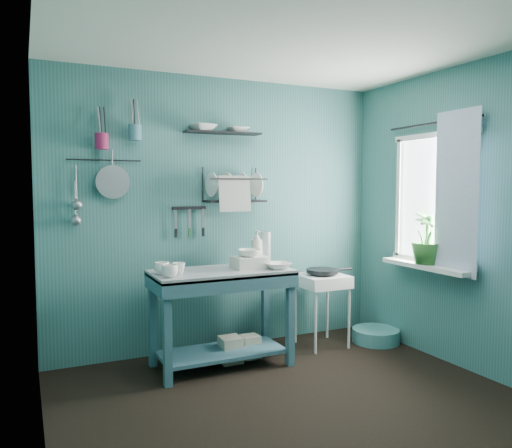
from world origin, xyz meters
name	(u,v)px	position (x,y,z in m)	size (l,w,h in m)	color
floor	(303,409)	(0.00, 0.00, 0.00)	(3.20, 3.20, 0.00)	black
ceiling	(305,31)	(0.00, 0.00, 2.50)	(3.20, 3.20, 0.00)	silver
wall_back	(222,214)	(0.00, 1.50, 1.25)	(3.20, 3.20, 0.00)	#316563
wall_front	(502,251)	(0.00, -1.50, 1.25)	(3.20, 3.20, 0.00)	#316563
wall_left	(40,235)	(-1.60, 0.00, 1.25)	(3.00, 3.00, 0.00)	#316563
wall_right	(478,219)	(1.60, 0.00, 1.25)	(3.00, 3.00, 0.00)	#316563
work_counter	(222,318)	(-0.20, 1.00, 0.41)	(1.15, 0.58, 0.81)	#345F6D
mug_left	(170,271)	(-0.68, 0.84, 0.86)	(0.12, 0.12, 0.10)	white
mug_mid	(179,269)	(-0.58, 0.94, 0.86)	(0.10, 0.10, 0.09)	white
mug_right	(162,268)	(-0.70, 1.00, 0.86)	(0.12, 0.12, 0.10)	white
wash_tub	(250,262)	(0.05, 0.98, 0.86)	(0.28, 0.22, 0.10)	silver
tub_bowl	(250,253)	(0.05, 0.98, 0.95)	(0.20, 0.20, 0.06)	white
soap_bottle	(257,247)	(0.22, 1.20, 0.96)	(0.12, 0.12, 0.30)	silver
water_bottle	(266,247)	(0.32, 1.22, 0.95)	(0.09, 0.09, 0.28)	#9DABAF
counter_bowl	(278,266)	(0.25, 0.85, 0.84)	(0.22, 0.22, 0.05)	white
hotplate_stand	(322,310)	(0.86, 1.11, 0.34)	(0.42, 0.42, 0.68)	white
frying_pan	(322,271)	(0.86, 1.11, 0.71)	(0.30, 0.30, 0.04)	black
knife_strip	(189,208)	(-0.32, 1.47, 1.31)	(0.32, 0.02, 0.03)	black
dish_rack	(234,185)	(0.08, 1.37, 1.52)	(0.55, 0.24, 0.32)	black
upper_shelf	(223,133)	(-0.02, 1.40, 1.99)	(0.70, 0.18, 0.01)	black
shelf_bowl_left	(203,128)	(-0.21, 1.40, 2.03)	(0.23, 0.23, 0.06)	white
shelf_bowl_right	(238,123)	(0.13, 1.40, 2.09)	(0.20, 0.20, 0.05)	white
utensil_cup_magenta	(102,141)	(-1.08, 1.42, 1.87)	(0.11, 0.11, 0.13)	#9B1C4B
utensil_cup_teal	(135,133)	(-0.80, 1.42, 1.96)	(0.11, 0.11, 0.13)	teal
colander	(113,182)	(-0.99, 1.45, 1.54)	(0.28, 0.28, 0.03)	gray
ladle_outer	(76,184)	(-1.28, 1.46, 1.53)	(0.01, 0.01, 0.30)	gray
ladle_inner	(75,199)	(-1.29, 1.46, 1.40)	(0.01, 0.01, 0.30)	gray
hook_rail	(104,160)	(-1.05, 1.47, 1.73)	(0.01, 0.01, 0.60)	black
window_glass	(434,199)	(1.59, 0.45, 1.40)	(1.10, 1.10, 0.00)	white
windowsill	(425,266)	(1.50, 0.45, 0.81)	(0.16, 0.95, 0.04)	white
curtain	(456,193)	(1.52, 0.15, 1.45)	(1.35, 1.35, 0.00)	white
curtain_rod	(432,123)	(1.54, 0.45, 2.05)	(0.02, 0.02, 1.05)	black
potted_plant	(427,238)	(1.51, 0.45, 1.06)	(0.26, 0.26, 0.46)	#2E6D2B
storage_tin_large	(230,350)	(-0.10, 1.05, 0.11)	(0.18, 0.18, 0.22)	tan
storage_tin_small	(250,347)	(0.10, 1.08, 0.10)	(0.15, 0.15, 0.20)	tan
floor_basin	(376,335)	(1.39, 0.97, 0.07)	(0.45, 0.45, 0.13)	teal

